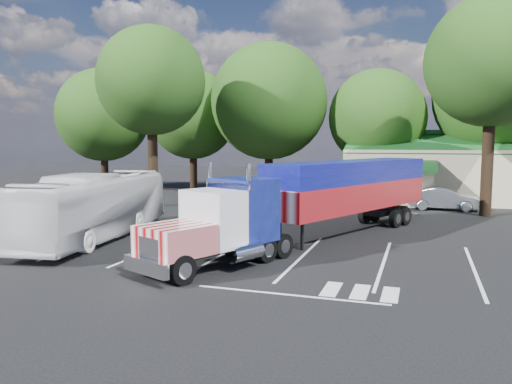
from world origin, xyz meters
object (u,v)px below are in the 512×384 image
(bicycle, at_px, (329,203))
(semi_truck, at_px, (323,194))
(woman, at_px, (264,232))
(tour_bus, at_px, (96,206))
(silver_sedan, at_px, (444,199))

(bicycle, bearing_deg, semi_truck, -100.08)
(bicycle, bearing_deg, woman, -109.52)
(bicycle, bearing_deg, tour_bus, -142.31)
(bicycle, height_order, tour_bus, tour_bus)
(tour_bus, xyz_separation_m, silver_sedan, (16.18, 15.96, -0.81))
(semi_truck, relative_size, woman, 9.49)
(semi_truck, relative_size, tour_bus, 1.57)
(bicycle, relative_size, tour_bus, 0.17)
(bicycle, distance_m, silver_sedan, 7.87)
(woman, bearing_deg, tour_bus, 71.97)
(woman, distance_m, silver_sedan, 18.19)
(semi_truck, xyz_separation_m, tour_bus, (-10.33, -3.16, -0.61))
(semi_truck, relative_size, silver_sedan, 3.86)
(semi_truck, xyz_separation_m, woman, (-1.73, -3.73, -1.24))
(bicycle, xyz_separation_m, silver_sedan, (7.38, 2.72, 0.25))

